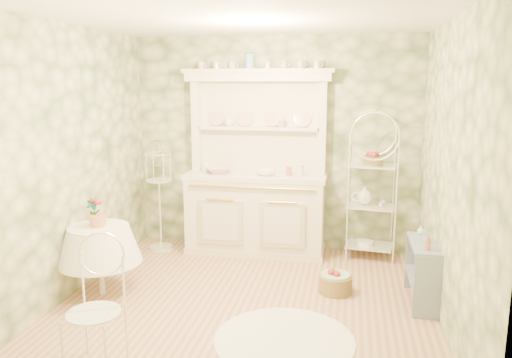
% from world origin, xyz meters
% --- Properties ---
extents(floor, '(3.60, 3.60, 0.00)m').
position_xyz_m(floor, '(0.00, 0.00, 0.00)').
color(floor, tan).
rests_on(floor, ground).
extents(ceiling, '(3.60, 3.60, 0.00)m').
position_xyz_m(ceiling, '(0.00, 0.00, 2.70)').
color(ceiling, white).
rests_on(ceiling, floor).
extents(wall_left, '(3.60, 3.60, 0.00)m').
position_xyz_m(wall_left, '(-1.80, 0.00, 1.35)').
color(wall_left, beige).
rests_on(wall_left, floor).
extents(wall_right, '(3.60, 3.60, 0.00)m').
position_xyz_m(wall_right, '(1.80, 0.00, 1.35)').
color(wall_right, beige).
rests_on(wall_right, floor).
extents(wall_back, '(3.60, 3.60, 0.00)m').
position_xyz_m(wall_back, '(0.00, 1.80, 1.35)').
color(wall_back, beige).
rests_on(wall_back, floor).
extents(wall_front, '(3.60, 3.60, 0.00)m').
position_xyz_m(wall_front, '(0.00, -1.80, 1.35)').
color(wall_front, beige).
rests_on(wall_front, floor).
extents(kitchen_dresser, '(1.87, 0.61, 2.29)m').
position_xyz_m(kitchen_dresser, '(-0.20, 1.52, 1.15)').
color(kitchen_dresser, white).
rests_on(kitchen_dresser, floor).
extents(bakers_rack, '(0.65, 0.51, 1.93)m').
position_xyz_m(bakers_rack, '(1.22, 1.58, 0.97)').
color(bakers_rack, white).
rests_on(bakers_rack, floor).
extents(side_shelf, '(0.30, 0.68, 0.57)m').
position_xyz_m(side_shelf, '(1.68, 0.35, 0.29)').
color(side_shelf, '#7C8BA1').
rests_on(side_shelf, floor).
extents(round_table, '(0.76, 0.76, 0.64)m').
position_xyz_m(round_table, '(-1.51, -0.04, 0.32)').
color(round_table, white).
rests_on(round_table, floor).
extents(cafe_chair, '(0.55, 0.55, 1.01)m').
position_xyz_m(cafe_chair, '(-0.89, -1.30, 0.50)').
color(cafe_chair, white).
rests_on(cafe_chair, floor).
extents(birdcage_stand, '(0.33, 0.33, 1.39)m').
position_xyz_m(birdcage_stand, '(-1.42, 1.39, 0.70)').
color(birdcage_stand, white).
rests_on(birdcage_stand, floor).
extents(floor_basket, '(0.35, 0.35, 0.20)m').
position_xyz_m(floor_basket, '(0.84, 0.44, 0.10)').
color(floor_basket, olive).
rests_on(floor_basket, floor).
extents(lace_rug, '(1.25, 1.25, 0.01)m').
position_xyz_m(lace_rug, '(0.46, -0.62, 0.00)').
color(lace_rug, white).
rests_on(lace_rug, floor).
extents(bowl_floral, '(0.38, 0.38, 0.08)m').
position_xyz_m(bowl_floral, '(-0.67, 1.49, 1.02)').
color(bowl_floral, white).
rests_on(bowl_floral, kitchen_dresser).
extents(bowl_white, '(0.27, 0.27, 0.07)m').
position_xyz_m(bowl_white, '(-0.06, 1.45, 1.02)').
color(bowl_white, white).
rests_on(bowl_white, kitchen_dresser).
extents(cup_left, '(0.13, 0.13, 0.10)m').
position_xyz_m(cup_left, '(-0.56, 1.66, 1.61)').
color(cup_left, white).
rests_on(cup_left, kitchen_dresser).
extents(cup_right, '(0.13, 0.13, 0.09)m').
position_xyz_m(cup_right, '(0.10, 1.68, 1.61)').
color(cup_right, white).
rests_on(cup_right, kitchen_dresser).
extents(potted_geranium, '(0.16, 0.11, 0.29)m').
position_xyz_m(potted_geranium, '(-1.54, -0.03, 0.85)').
color(potted_geranium, '#3F7238').
rests_on(potted_geranium, round_table).
extents(bottle_amber, '(0.07, 0.07, 0.15)m').
position_xyz_m(bottle_amber, '(1.68, 0.14, 0.68)').
color(bottle_amber, '#B86C4D').
rests_on(bottle_amber, side_shelf).
extents(bottle_blue, '(0.06, 0.06, 0.11)m').
position_xyz_m(bottle_blue, '(1.68, 0.36, 0.65)').
color(bottle_blue, '#83B2DD').
rests_on(bottle_blue, side_shelf).
extents(bottle_glass, '(0.07, 0.07, 0.09)m').
position_xyz_m(bottle_glass, '(1.68, 0.62, 0.65)').
color(bottle_glass, silver).
rests_on(bottle_glass, side_shelf).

